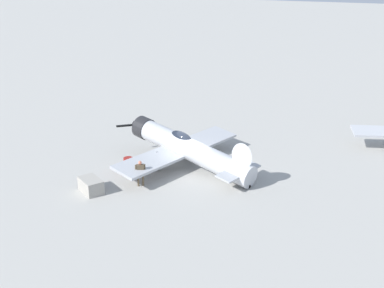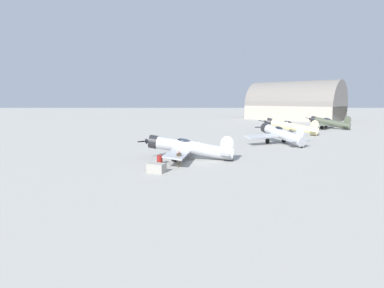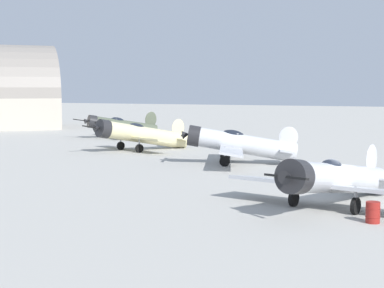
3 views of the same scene
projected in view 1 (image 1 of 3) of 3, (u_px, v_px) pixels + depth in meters
name	position (u px, v px, depth m)	size (l,w,h in m)	color
ground_plane	(192.00, 169.00, 31.39)	(400.00, 400.00, 0.00)	#A8A59E
airplane_foreground	(186.00, 148.00, 31.23)	(10.74, 11.10, 2.90)	#B7BABF
ground_crew_mechanic	(140.00, 171.00, 28.55)	(0.48, 0.50, 1.67)	brown
equipment_crate	(91.00, 185.00, 27.95)	(1.60, 1.94, 0.85)	#9E998E
fuel_drum	(128.00, 164.00, 30.95)	(0.65, 0.65, 0.94)	maroon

